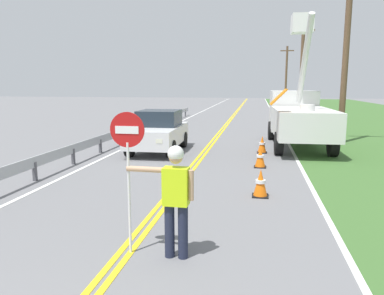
{
  "coord_description": "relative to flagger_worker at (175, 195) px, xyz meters",
  "views": [
    {
      "loc": [
        2.09,
        -1.06,
        2.74
      ],
      "look_at": [
        0.51,
        7.89,
        1.2
      ],
      "focal_mm": 34.53,
      "sensor_mm": 36.0,
      "label": 1
    }
  ],
  "objects": [
    {
      "name": "centerline_yellow_left",
      "position": [
        -0.95,
        15.61,
        -1.04
      ],
      "size": [
        0.11,
        110.0,
        0.01
      ],
      "primitive_type": "cube",
      "color": "yellow",
      "rests_on": "ground"
    },
    {
      "name": "centerline_yellow_right",
      "position": [
        -0.77,
        15.61,
        -1.04
      ],
      "size": [
        0.11,
        110.0,
        0.01
      ],
      "primitive_type": "cube",
      "color": "yellow",
      "rests_on": "ground"
    },
    {
      "name": "edge_line_right",
      "position": [
        2.74,
        15.61,
        -1.04
      ],
      "size": [
        0.12,
        110.0,
        0.01
      ],
      "primitive_type": "cube",
      "color": "silver",
      "rests_on": "ground"
    },
    {
      "name": "edge_line_left",
      "position": [
        -4.46,
        15.61,
        -1.04
      ],
      "size": [
        0.12,
        110.0,
        0.01
      ],
      "primitive_type": "cube",
      "color": "silver",
      "rests_on": "ground"
    },
    {
      "name": "flagger_worker",
      "position": [
        0.0,
        0.0,
        0.0
      ],
      "size": [
        1.09,
        0.25,
        1.83
      ],
      "color": "#1E2338",
      "rests_on": "ground"
    },
    {
      "name": "stop_sign_paddle",
      "position": [
        -0.77,
        0.02,
        0.66
      ],
      "size": [
        0.56,
        0.04,
        2.33
      ],
      "color": "silver",
      "rests_on": "ground"
    },
    {
      "name": "utility_bucket_truck",
      "position": [
        3.06,
        11.89,
        0.38
      ],
      "size": [
        2.67,
        6.87,
        5.79
      ],
      "color": "silver",
      "rests_on": "ground"
    },
    {
      "name": "oncoming_sedan_nearest",
      "position": [
        -2.79,
        9.32,
        -0.21
      ],
      "size": [
        1.97,
        4.14,
        1.7
      ],
      "color": "silver",
      "rests_on": "ground"
    },
    {
      "name": "utility_pole_near",
      "position": [
        5.19,
        13.01,
        3.19
      ],
      "size": [
        1.8,
        0.28,
        8.1
      ],
      "color": "brown",
      "rests_on": "ground"
    },
    {
      "name": "utility_pole_mid",
      "position": [
        4.79,
        27.03,
        3.02
      ],
      "size": [
        1.8,
        0.28,
        7.77
      ],
      "color": "brown",
      "rests_on": "ground"
    },
    {
      "name": "utility_pole_far",
      "position": [
        5.0,
        47.16,
        3.09
      ],
      "size": [
        1.8,
        0.28,
        7.91
      ],
      "color": "brown",
      "rests_on": "ground"
    },
    {
      "name": "traffic_cone_lead",
      "position": [
        1.36,
        3.58,
        -0.71
      ],
      "size": [
        0.4,
        0.4,
        0.7
      ],
      "color": "orange",
      "rests_on": "ground"
    },
    {
      "name": "traffic_cone_mid",
      "position": [
        1.38,
        6.93,
        -0.71
      ],
      "size": [
        0.4,
        0.4,
        0.7
      ],
      "color": "orange",
      "rests_on": "ground"
    },
    {
      "name": "traffic_cone_tail",
      "position": [
        1.47,
        9.69,
        -0.71
      ],
      "size": [
        0.4,
        0.4,
        0.7
      ],
      "color": "orange",
      "rests_on": "ground"
    },
    {
      "name": "guardrail_left_shoulder",
      "position": [
        -5.06,
        12.0,
        -0.53
      ],
      "size": [
        0.1,
        32.0,
        0.71
      ],
      "color": "#9EA0A3",
      "rests_on": "ground"
    }
  ]
}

